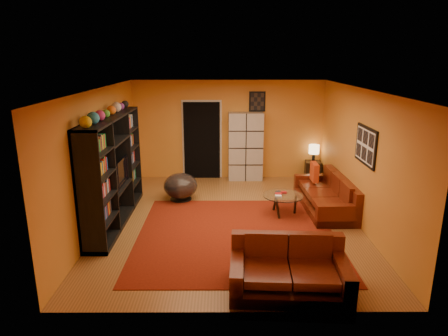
{
  "coord_description": "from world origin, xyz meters",
  "views": [
    {
      "loc": [
        -0.15,
        -7.44,
        3.17
      ],
      "look_at": [
        -0.12,
        0.1,
        1.06
      ],
      "focal_mm": 32.0,
      "sensor_mm": 36.0,
      "label": 1
    }
  ],
  "objects_px": {
    "loveseat": "(289,269)",
    "coffee_table": "(283,197)",
    "entertainment_unit": "(113,170)",
    "storage_cabinet": "(246,147)",
    "side_table": "(313,171)",
    "table_lamp": "(314,150)",
    "bowl_chair": "(181,186)",
    "tv": "(117,173)",
    "sofa": "(329,196)"
  },
  "relations": [
    {
      "from": "loveseat",
      "to": "coffee_table",
      "type": "distance_m",
      "value": 2.74
    },
    {
      "from": "entertainment_unit",
      "to": "loveseat",
      "type": "xyz_separation_m",
      "value": [
        3.05,
        -2.41,
        -0.77
      ]
    },
    {
      "from": "storage_cabinet",
      "to": "side_table",
      "type": "relative_size",
      "value": 3.57
    },
    {
      "from": "side_table",
      "to": "table_lamp",
      "type": "relative_size",
      "value": 1.12
    },
    {
      "from": "loveseat",
      "to": "bowl_chair",
      "type": "height_order",
      "value": "loveseat"
    },
    {
      "from": "storage_cabinet",
      "to": "bowl_chair",
      "type": "distance_m",
      "value": 2.31
    },
    {
      "from": "table_lamp",
      "to": "entertainment_unit",
      "type": "bearing_deg",
      "value": -148.71
    },
    {
      "from": "bowl_chair",
      "to": "side_table",
      "type": "distance_m",
      "value": 3.71
    },
    {
      "from": "loveseat",
      "to": "storage_cabinet",
      "type": "relative_size",
      "value": 0.94
    },
    {
      "from": "side_table",
      "to": "tv",
      "type": "bearing_deg",
      "value": -149.29
    },
    {
      "from": "tv",
      "to": "entertainment_unit",
      "type": "bearing_deg",
      "value": 151.44
    },
    {
      "from": "side_table",
      "to": "loveseat",
      "type": "bearing_deg",
      "value": -105.9
    },
    {
      "from": "coffee_table",
      "to": "storage_cabinet",
      "type": "distance_m",
      "value": 2.63
    },
    {
      "from": "side_table",
      "to": "table_lamp",
      "type": "xyz_separation_m",
      "value": [
        0.0,
        0.0,
        0.56
      ]
    },
    {
      "from": "tv",
      "to": "coffee_table",
      "type": "bearing_deg",
      "value": -86.32
    },
    {
      "from": "storage_cabinet",
      "to": "loveseat",
      "type": "bearing_deg",
      "value": -87.11
    },
    {
      "from": "loveseat",
      "to": "side_table",
      "type": "relative_size",
      "value": 3.37
    },
    {
      "from": "tv",
      "to": "bowl_chair",
      "type": "distance_m",
      "value": 1.69
    },
    {
      "from": "table_lamp",
      "to": "loveseat",
      "type": "bearing_deg",
      "value": -105.9
    },
    {
      "from": "table_lamp",
      "to": "tv",
      "type": "bearing_deg",
      "value": -149.29
    },
    {
      "from": "sofa",
      "to": "side_table",
      "type": "distance_m",
      "value": 2.1
    },
    {
      "from": "entertainment_unit",
      "to": "storage_cabinet",
      "type": "distance_m",
      "value": 3.91
    },
    {
      "from": "loveseat",
      "to": "entertainment_unit",
      "type": "bearing_deg",
      "value": 54.93
    },
    {
      "from": "entertainment_unit",
      "to": "coffee_table",
      "type": "xyz_separation_m",
      "value": [
        3.37,
        0.31,
        -0.67
      ]
    },
    {
      "from": "tv",
      "to": "table_lamp",
      "type": "height_order",
      "value": "tv"
    },
    {
      "from": "side_table",
      "to": "table_lamp",
      "type": "height_order",
      "value": "table_lamp"
    },
    {
      "from": "bowl_chair",
      "to": "side_table",
      "type": "height_order",
      "value": "bowl_chair"
    },
    {
      "from": "entertainment_unit",
      "to": "loveseat",
      "type": "relative_size",
      "value": 1.78
    },
    {
      "from": "entertainment_unit",
      "to": "storage_cabinet",
      "type": "xyz_separation_m",
      "value": [
        2.73,
        2.8,
        -0.16
      ]
    },
    {
      "from": "coffee_table",
      "to": "side_table",
      "type": "height_order",
      "value": "side_table"
    },
    {
      "from": "loveseat",
      "to": "side_table",
      "type": "xyz_separation_m",
      "value": [
        1.47,
        5.16,
        -0.03
      ]
    },
    {
      "from": "entertainment_unit",
      "to": "table_lamp",
      "type": "bearing_deg",
      "value": 31.29
    },
    {
      "from": "bowl_chair",
      "to": "table_lamp",
      "type": "xyz_separation_m",
      "value": [
        3.36,
        1.56,
        0.48
      ]
    },
    {
      "from": "coffee_table",
      "to": "bowl_chair",
      "type": "bearing_deg",
      "value": 158.15
    },
    {
      "from": "loveseat",
      "to": "coffee_table",
      "type": "relative_size",
      "value": 2.03
    },
    {
      "from": "storage_cabinet",
      "to": "sofa",
      "type": "bearing_deg",
      "value": -52.6
    },
    {
      "from": "sofa",
      "to": "coffee_table",
      "type": "xyz_separation_m",
      "value": [
        -1.04,
        -0.35,
        0.09
      ]
    },
    {
      "from": "tv",
      "to": "coffee_table",
      "type": "distance_m",
      "value": 3.38
    },
    {
      "from": "sofa",
      "to": "side_table",
      "type": "height_order",
      "value": "sofa"
    },
    {
      "from": "tv",
      "to": "coffee_table",
      "type": "xyz_separation_m",
      "value": [
        3.32,
        0.21,
        -0.6
      ]
    },
    {
      "from": "entertainment_unit",
      "to": "side_table",
      "type": "xyz_separation_m",
      "value": [
        4.53,
        2.75,
        -0.8
      ]
    },
    {
      "from": "coffee_table",
      "to": "table_lamp",
      "type": "bearing_deg",
      "value": 64.73
    },
    {
      "from": "tv",
      "to": "sofa",
      "type": "height_order",
      "value": "tv"
    },
    {
      "from": "loveseat",
      "to": "bowl_chair",
      "type": "relative_size",
      "value": 2.19
    },
    {
      "from": "storage_cabinet",
      "to": "bowl_chair",
      "type": "xyz_separation_m",
      "value": [
        -1.56,
        -1.61,
        -0.56
      ]
    },
    {
      "from": "entertainment_unit",
      "to": "sofa",
      "type": "relative_size",
      "value": 1.36
    },
    {
      "from": "sofa",
      "to": "loveseat",
      "type": "bearing_deg",
      "value": -115.82
    },
    {
      "from": "loveseat",
      "to": "table_lamp",
      "type": "relative_size",
      "value": 3.77
    },
    {
      "from": "entertainment_unit",
      "to": "tv",
      "type": "relative_size",
      "value": 3.38
    },
    {
      "from": "sofa",
      "to": "storage_cabinet",
      "type": "bearing_deg",
      "value": 126.17
    }
  ]
}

